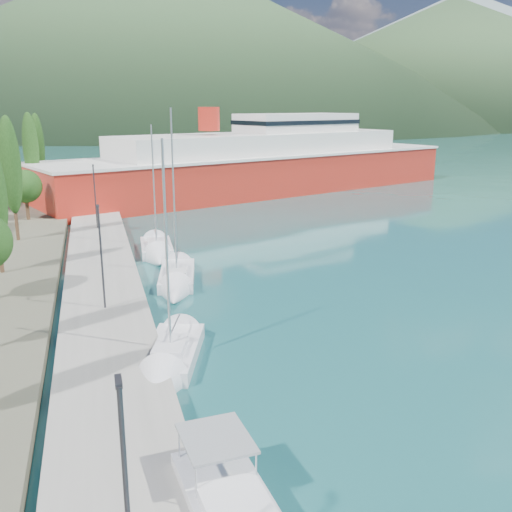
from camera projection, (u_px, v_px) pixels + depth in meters
name	position (u px, v px, depth m)	size (l,w,h in m)	color
ground	(131.00, 159.00, 133.71)	(1400.00, 1400.00, 0.00)	#1D595A
quay	(101.00, 265.00, 43.94)	(5.00, 88.00, 0.80)	gray
hills_far	(224.00, 42.00, 613.89)	(1480.00, 900.00, 180.00)	slate
hills_near	(248.00, 48.00, 381.73)	(1010.00, 520.00, 115.00)	#324F2D
tree_row	(7.00, 185.00, 46.39)	(3.57, 63.32, 10.90)	#47301E
lamp_posts	(101.00, 252.00, 33.13)	(0.15, 45.87, 6.06)	#2D2D33
sailboat_near	(165.00, 372.00, 26.49)	(4.93, 8.63, 11.88)	silver
sailboat_mid	(176.00, 286.00, 39.15)	(4.07, 9.40, 13.11)	silver
sailboat_far	(158.00, 254.00, 47.30)	(3.05, 8.16, 11.79)	silver
ferry	(263.00, 165.00, 82.33)	(64.58, 35.12, 12.69)	red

